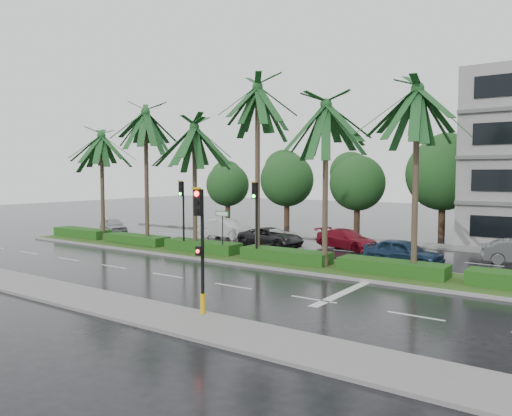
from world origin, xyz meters
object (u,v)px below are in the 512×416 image
Objects in this scene: signal_median_left at (182,205)px; car_white at (226,229)px; street_sign at (222,222)px; car_blue at (403,252)px; car_red at (347,239)px; signal_near at (201,245)px; car_darkgrey at (271,237)px; car_silver at (113,226)px.

car_white is (-2.40, 7.27, -2.27)m from signal_median_left.
signal_median_left is 3.13m from street_sign.
car_red is at bearing 58.70° from car_blue.
signal_near reaches higher than car_darkgrey.
car_silver is (-12.00, 4.42, -2.37)m from signal_median_left.
signal_median_left reaches higher than car_blue.
car_blue is at bearing -69.65° from car_silver.
signal_near is at bearing -149.87° from car_darkgrey.
signal_median_left is 7.98m from car_white.
car_silver is 0.87× the size of car_blue.
signal_median_left is 1.03× the size of car_blue.
signal_median_left is 13.01m from car_silver.
car_blue is at bearing -102.34° from car_white.
signal_near is 1.18× the size of car_silver.
street_sign is at bearing 116.80° from car_blue.
street_sign is 0.56× the size of car_darkgrey.
signal_near is 0.99× the size of car_red.
signal_near is at bearing -158.05° from car_red.
street_sign reaches higher than car_white.
car_darkgrey is at bearing 61.33° from signal_median_left.
signal_near is at bearing -54.66° from street_sign.
car_darkgrey reaches higher than car_red.
signal_near is 1.00× the size of signal_median_left.
car_white is 9.87m from car_red.
car_blue is (12.50, 3.79, -2.28)m from signal_median_left.
signal_near is 13.83m from car_blue.
signal_near reaches higher than car_blue.
car_white is at bearing -51.67° from car_silver.
street_sign is 0.58× the size of car_white.
car_darkgrey is (-7.03, 15.12, -1.86)m from signal_near.
car_darkgrey is at bearing -108.14° from car_white.
car_silver is at bearing 99.02° from car_darkgrey.
signal_median_left reaches higher than car_darkgrey.
signal_near is 17.60m from car_red.
car_blue is at bearing -113.66° from car_red.
street_sign is (-7.00, 9.87, -0.38)m from signal_near.
car_white is 1.05× the size of car_blue.
signal_median_left reaches higher than car_silver.
car_blue is (5.03, -3.83, 0.08)m from car_red.
signal_median_left reaches higher than car_red.
car_red is 1.04× the size of car_blue.
signal_near is 16.77m from car_darkgrey.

